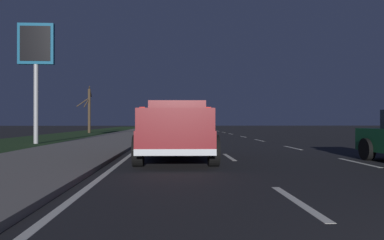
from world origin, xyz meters
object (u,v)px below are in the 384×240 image
(pickup_truck, at_px, (177,130))
(sedan_silver, at_px, (177,125))
(gas_price_sign, at_px, (36,54))
(bare_tree_far, at_px, (89,109))

(pickup_truck, bearing_deg, sedan_silver, -0.48)
(sedan_silver, bearing_deg, pickup_truck, 179.52)
(gas_price_sign, relative_size, bare_tree_far, 1.33)
(bare_tree_far, bearing_deg, pickup_truck, -161.57)
(sedan_silver, bearing_deg, bare_tree_far, 98.93)
(pickup_truck, height_order, sedan_silver, pickup_truck)
(pickup_truck, xyz_separation_m, bare_tree_far, (26.74, 8.91, 1.56))
(sedan_silver, xyz_separation_m, bare_tree_far, (-1.44, 9.15, 1.69))
(pickup_truck, relative_size, bare_tree_far, 1.13)
(gas_price_sign, bearing_deg, bare_tree_far, 4.33)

